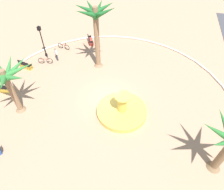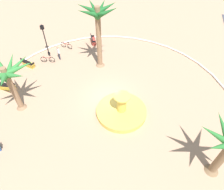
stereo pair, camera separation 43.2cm
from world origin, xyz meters
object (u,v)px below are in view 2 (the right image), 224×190
at_px(bench_north, 93,41).
at_px(bench_southeast, 7,87).
at_px(lamppost, 45,38).
at_px(bicycle_red_frame, 66,45).
at_px(bicycle_by_lamppost, 48,59).
at_px(palm_tree_mid_plaza, 7,77).
at_px(bench_west, 28,64).
at_px(palm_tree_near_fountain, 98,23).
at_px(fountain, 121,111).
at_px(person_cyclist_helmet, 58,52).

bearing_deg(bench_north, bench_southeast, -25.23).
relative_size(lamppost, bicycle_red_frame, 2.31).
bearing_deg(bicycle_by_lamppost, bench_southeast, -16.45).
xyz_separation_m(palm_tree_mid_plaza, bench_west, (-5.70, -2.99, -3.39)).
bearing_deg(palm_tree_mid_plaza, bicycle_red_frame, -177.19).
height_order(palm_tree_near_fountain, palm_tree_mid_plaza, palm_tree_near_fountain).
distance_m(palm_tree_near_fountain, lamppost, 7.40).
bearing_deg(bench_southeast, bicycle_by_lamppost, 163.55).
relative_size(fountain, person_cyclist_helmet, 2.69).
relative_size(bench_west, bench_southeast, 1.01).
relative_size(bench_north, bicycle_by_lamppost, 0.97).
relative_size(bench_north, lamppost, 0.42).
height_order(bicycle_red_frame, person_cyclist_helmet, person_cyclist_helmet).
height_order(palm_tree_near_fountain, bench_north, palm_tree_near_fountain).
xyz_separation_m(palm_tree_near_fountain, person_cyclist_helmet, (0.26, -5.09, -4.21)).
bearing_deg(bicycle_red_frame, bicycle_by_lamppost, -12.17).
height_order(bench_north, bench_southeast, same).
bearing_deg(fountain, person_cyclist_helmet, -123.00).
bearing_deg(bench_west, palm_tree_near_fountain, 108.31).
distance_m(bench_southeast, person_cyclist_helmet, 6.85).
xyz_separation_m(palm_tree_near_fountain, bench_southeast, (6.56, -7.70, -4.80)).
height_order(fountain, bench_north, fountain).
distance_m(palm_tree_mid_plaza, bench_west, 7.27).
bearing_deg(lamppost, palm_tree_near_fountain, 87.91).
xyz_separation_m(bench_west, bicycle_by_lamppost, (-1.41, 1.73, 0.04)).
distance_m(fountain, bench_west, 12.58).
height_order(bench_west, bench_north, same).
bearing_deg(lamppost, person_cyclist_helmet, 73.67).
bearing_deg(bench_north, fountain, 32.06).
relative_size(bench_southeast, person_cyclist_helmet, 0.99).
height_order(bench_west, bicycle_red_frame, bench_west).
bearing_deg(bench_west, bench_north, 142.83).
xyz_separation_m(palm_tree_mid_plaza, bench_southeast, (-1.73, -2.84, -3.39)).
bearing_deg(bench_southeast, palm_tree_near_fountain, 130.43).
distance_m(palm_tree_near_fountain, person_cyclist_helmet, 6.61).
bearing_deg(bicycle_red_frame, bench_west, -27.06).
bearing_deg(lamppost, bench_north, 134.15).
distance_m(bench_north, lamppost, 6.31).
bearing_deg(bench_north, palm_tree_near_fountain, 29.72).
relative_size(palm_tree_mid_plaza, bench_north, 2.95).
relative_size(lamppost, bicycle_by_lamppost, 2.34).
distance_m(fountain, palm_tree_near_fountain, 8.96).
xyz_separation_m(bench_west, bench_southeast, (3.96, 0.15, 0.00)).
bearing_deg(fountain, palm_tree_mid_plaza, -77.42).
height_order(palm_tree_near_fountain, bicycle_by_lamppost, palm_tree_near_fountain).
height_order(bench_north, lamppost, lamppost).
relative_size(fountain, bicycle_red_frame, 2.63).
xyz_separation_m(bench_southeast, lamppost, (-6.81, 0.87, 1.97)).
height_order(lamppost, bicycle_red_frame, lamppost).
bearing_deg(person_cyclist_helmet, palm_tree_mid_plaza, 1.65).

